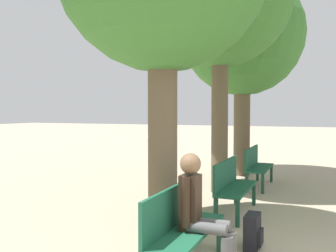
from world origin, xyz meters
The scene contains 6 objects.
bench_row_0 centered at (-1.74, 0.45, 0.53)m, with size 0.43×1.50×0.91m.
bench_row_1 centered at (-1.74, 2.92, 0.53)m, with size 0.43×1.50×0.91m.
bench_row_2 centered at (-1.74, 5.38, 0.53)m, with size 0.43×1.50×0.91m.
tree_row_2 centered at (-2.37, 6.84, 3.77)m, with size 3.28×3.28×5.45m.
person_seated centered at (-1.51, 0.48, 0.69)m, with size 0.60×0.34×1.29m.
backpack centered at (-1.12, 1.42, 0.21)m, with size 0.21×0.36×0.44m.
Camera 1 is at (-0.30, -3.32, 1.75)m, focal length 40.00 mm.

